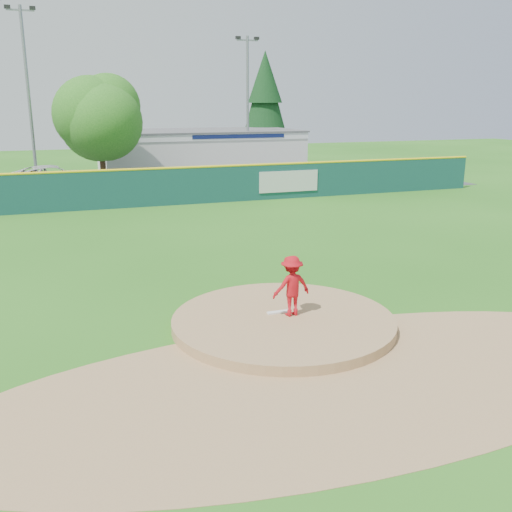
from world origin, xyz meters
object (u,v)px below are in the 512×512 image
object	(u,v)px
pool_building_grp	(199,151)
light_pole_right	(248,100)
pitcher	(292,286)
light_pole_left	(28,91)
deciduous_tree	(100,116)
van	(54,177)
conifer_tree	(265,101)

from	to	relation	value
pool_building_grp	light_pole_right	xyz separation A→B (m)	(3.00, -2.99, 3.88)
pitcher	light_pole_left	xyz separation A→B (m)	(-6.24, 26.93, 5.04)
deciduous_tree	van	bearing A→B (deg)	161.71
pool_building_grp	light_pole_right	world-z (taller)	light_pole_right
conifer_tree	pitcher	bearing A→B (deg)	-109.55
van	conifer_tree	world-z (taller)	conifer_tree
pitcher	conifer_tree	xyz separation A→B (m)	(12.76, 35.93, 4.53)
pool_building_grp	light_pole_left	bearing A→B (deg)	-157.40
pitcher	van	distance (m)	26.42
pitcher	deciduous_tree	size ratio (longest dim) A/B	0.21
pool_building_grp	light_pole_left	world-z (taller)	light_pole_left
pitcher	light_pole_right	bearing A→B (deg)	-111.01
conifer_tree	deciduous_tree	bearing A→B (deg)	-143.75
pool_building_grp	light_pole_left	distance (m)	13.72
deciduous_tree	light_pole_left	world-z (taller)	light_pole_left
light_pole_left	conifer_tree	bearing A→B (deg)	25.35
pool_building_grp	conifer_tree	distance (m)	8.95
pitcher	pool_building_grp	bearing A→B (deg)	-104.39
pitcher	deciduous_tree	xyz separation A→B (m)	(-2.24, 24.93, 3.55)
pitcher	light_pole_left	world-z (taller)	light_pole_left
pitcher	light_pole_left	size ratio (longest dim) A/B	0.14
van	deciduous_tree	distance (m)	4.87
pitcher	van	xyz separation A→B (m)	(-5.18, 25.90, -0.21)
pitcher	deciduous_tree	bearing A→B (deg)	-89.03
light_pole_right	van	bearing A→B (deg)	-167.75
pool_building_grp	deciduous_tree	xyz separation A→B (m)	(-8.00, -6.99, 2.89)
pitcher	pool_building_grp	xyz separation A→B (m)	(5.76, 31.93, 0.66)
van	light_pole_right	bearing A→B (deg)	-88.02
light_pole_right	pool_building_grp	bearing A→B (deg)	135.05
pool_building_grp	light_pole_right	distance (m)	5.75
pool_building_grp	conifer_tree	bearing A→B (deg)	29.78
deciduous_tree	light_pole_right	distance (m)	11.75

